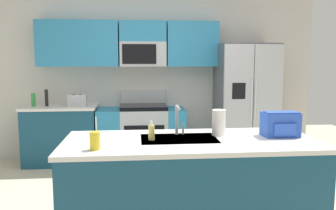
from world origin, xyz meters
name	(u,v)px	position (x,y,z in m)	size (l,w,h in m)	color
ground_plane	(170,207)	(0.00, 0.00, 0.00)	(9.00, 9.00, 0.00)	beige
kitchen_wall_unit	(149,68)	(-0.14, 2.08, 1.47)	(5.20, 0.43, 2.60)	beige
back_counter	(61,135)	(-1.51, 1.80, 0.45)	(1.11, 0.63, 0.90)	navy
range_oven	(141,134)	(-0.27, 1.80, 0.44)	(1.36, 0.61, 1.10)	#B7BABF
refrigerator	(245,103)	(1.38, 1.73, 0.93)	(0.90, 0.76, 1.85)	#4C4F54
island_counter	(190,188)	(0.12, -0.63, 0.45)	(2.24, 0.94, 0.90)	navy
toaster	(77,100)	(-1.24, 1.75, 0.99)	(0.28, 0.16, 0.18)	#B7BABF
pepper_mill	(47,98)	(-1.71, 1.80, 1.03)	(0.05, 0.05, 0.26)	black
bottle_green	(33,100)	(-1.90, 1.78, 1.00)	(0.06, 0.06, 0.20)	green
sink_faucet	(178,117)	(0.03, -0.44, 1.07)	(0.08, 0.21, 0.28)	#B7BABF
drink_cup_yellow	(95,141)	(-0.68, -0.91, 0.97)	(0.08, 0.08, 0.26)	yellow
soap_dispenser	(151,132)	(-0.22, -0.62, 0.97)	(0.06, 0.06, 0.17)	#D8CC66
paper_towel_roll	(219,123)	(0.41, -0.48, 1.02)	(0.12, 0.12, 0.24)	white
backpack	(280,124)	(0.97, -0.58, 1.02)	(0.32, 0.22, 0.23)	blue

